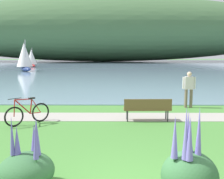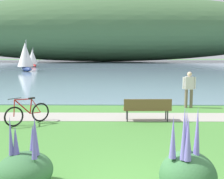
{
  "view_description": "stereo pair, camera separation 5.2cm",
  "coord_description": "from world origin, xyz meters",
  "px_view_note": "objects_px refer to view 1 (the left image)",
  "views": [
    {
      "loc": [
        -0.42,
        -4.8,
        2.62
      ],
      "look_at": [
        -0.52,
        7.23,
        1.0
      ],
      "focal_mm": 44.62,
      "sensor_mm": 36.0,
      "label": 1
    },
    {
      "loc": [
        -0.37,
        -4.8,
        2.62
      ],
      "look_at": [
        -0.52,
        7.23,
        1.0
      ],
      "focal_mm": 44.62,
      "sensor_mm": 36.0,
      "label": 2
    }
  ],
  "objects_px": {
    "person_at_shoreline": "(189,87)",
    "sailboat_far_off": "(32,58)",
    "bicycle_leaning_near_bench": "(28,113)",
    "sailboat_mid_bay": "(24,56)",
    "park_bench_near_camera": "(147,108)"
  },
  "relations": [
    {
      "from": "person_at_shoreline",
      "to": "sailboat_far_off",
      "type": "xyz_separation_m",
      "value": [
        -18.01,
        35.82,
        0.64
      ]
    },
    {
      "from": "bicycle_leaning_near_bench",
      "to": "sailboat_mid_bay",
      "type": "xyz_separation_m",
      "value": [
        -9.02,
        27.95,
        1.63
      ]
    },
    {
      "from": "bicycle_leaning_near_bench",
      "to": "person_at_shoreline",
      "type": "xyz_separation_m",
      "value": [
        6.69,
        3.1,
        0.58
      ]
    },
    {
      "from": "sailboat_far_off",
      "to": "park_bench_near_camera",
      "type": "bearing_deg",
      "value": -67.72
    },
    {
      "from": "sailboat_mid_bay",
      "to": "person_at_shoreline",
      "type": "bearing_deg",
      "value": -57.7
    },
    {
      "from": "park_bench_near_camera",
      "to": "sailboat_mid_bay",
      "type": "height_order",
      "value": "sailboat_mid_bay"
    },
    {
      "from": "bicycle_leaning_near_bench",
      "to": "sailboat_far_off",
      "type": "height_order",
      "value": "sailboat_far_off"
    },
    {
      "from": "sailboat_far_off",
      "to": "bicycle_leaning_near_bench",
      "type": "bearing_deg",
      "value": -73.79
    },
    {
      "from": "person_at_shoreline",
      "to": "sailboat_mid_bay",
      "type": "distance_m",
      "value": 29.42
    },
    {
      "from": "person_at_shoreline",
      "to": "bicycle_leaning_near_bench",
      "type": "bearing_deg",
      "value": -155.12
    },
    {
      "from": "person_at_shoreline",
      "to": "sailboat_mid_bay",
      "type": "xyz_separation_m",
      "value": [
        -15.71,
        24.85,
        1.05
      ]
    },
    {
      "from": "bicycle_leaning_near_bench",
      "to": "person_at_shoreline",
      "type": "bearing_deg",
      "value": 24.88
    },
    {
      "from": "park_bench_near_camera",
      "to": "sailboat_far_off",
      "type": "bearing_deg",
      "value": 112.28
    },
    {
      "from": "park_bench_near_camera",
      "to": "sailboat_far_off",
      "type": "height_order",
      "value": "sailboat_far_off"
    },
    {
      "from": "park_bench_near_camera",
      "to": "person_at_shoreline",
      "type": "xyz_separation_m",
      "value": [
        2.26,
        2.63,
        0.46
      ]
    }
  ]
}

